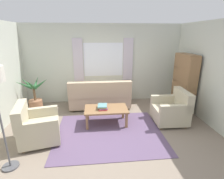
# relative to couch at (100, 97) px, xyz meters

# --- Properties ---
(ground_plane) EXTENTS (6.24, 6.24, 0.00)m
(ground_plane) POSITION_rel_couch_xyz_m (0.16, -1.57, -0.37)
(ground_plane) COLOR gray
(wall_back) EXTENTS (5.32, 0.12, 2.60)m
(wall_back) POSITION_rel_couch_xyz_m (0.16, 0.69, 0.93)
(wall_back) COLOR beige
(wall_back) RESTS_ON ground_plane
(wall_right) EXTENTS (0.12, 4.40, 2.60)m
(wall_right) POSITION_rel_couch_xyz_m (2.82, -1.57, 0.93)
(wall_right) COLOR beige
(wall_right) RESTS_ON ground_plane
(window_with_curtains) EXTENTS (1.98, 0.07, 1.40)m
(window_with_curtains) POSITION_rel_couch_xyz_m (0.16, 0.61, 1.08)
(window_with_curtains) COLOR white
(area_rug) EXTENTS (2.49, 2.03, 0.01)m
(area_rug) POSITION_rel_couch_xyz_m (0.16, -1.57, -0.36)
(area_rug) COLOR #604C6B
(area_rug) RESTS_ON ground_plane
(couch) EXTENTS (1.90, 0.82, 0.92)m
(couch) POSITION_rel_couch_xyz_m (0.00, 0.00, 0.00)
(couch) COLOR tan
(couch) RESTS_ON ground_plane
(armchair_left) EXTENTS (0.98, 0.99, 0.88)m
(armchair_left) POSITION_rel_couch_xyz_m (-1.44, -1.72, -0.01)
(armchair_left) COLOR #BCB293
(armchair_left) RESTS_ON ground_plane
(armchair_right) EXTENTS (0.84, 0.86, 0.88)m
(armchair_right) POSITION_rel_couch_xyz_m (1.85, -1.18, -0.01)
(armchair_right) COLOR #BCB293
(armchair_right) RESTS_ON ground_plane
(coffee_table) EXTENTS (1.10, 0.64, 0.44)m
(coffee_table) POSITION_rel_couch_xyz_m (0.12, -1.10, 0.01)
(coffee_table) COLOR olive
(coffee_table) RESTS_ON ground_plane
(book_stack_on_table) EXTENTS (0.25, 0.33, 0.09)m
(book_stack_on_table) POSITION_rel_couch_xyz_m (0.03, -1.10, 0.12)
(book_stack_on_table) COLOR #B23833
(book_stack_on_table) RESTS_ON coffee_table
(potted_plant) EXTENTS (0.93, 1.09, 1.10)m
(potted_plant) POSITION_rel_couch_xyz_m (-2.04, 0.08, 0.02)
(potted_plant) COLOR #9E6B4C
(potted_plant) RESTS_ON ground_plane
(bookshelf) EXTENTS (0.30, 0.94, 1.72)m
(bookshelf) POSITION_rel_couch_xyz_m (2.50, -0.41, 0.52)
(bookshelf) COLOR olive
(bookshelf) RESTS_ON ground_plane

